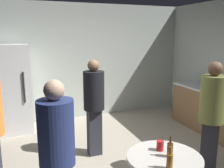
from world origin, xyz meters
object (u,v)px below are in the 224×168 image
at_px(foreground_table, 164,165).
at_px(person_in_olive_shirt, 212,111).
at_px(beer_bottle_amber, 170,161).
at_px(person_in_black_shirt, 94,101).
at_px(refrigerator, 13,89).
at_px(kettle, 214,87).
at_px(plastic_cup_red, 160,146).
at_px(beer_bottle_brown, 170,149).
at_px(wine_bottle_on_counter, 223,87).
at_px(person_in_navy_shirt, 57,150).

distance_m(foreground_table, person_in_olive_shirt, 1.21).
bearing_deg(beer_bottle_amber, person_in_black_shirt, 95.34).
height_order(beer_bottle_amber, person_in_black_shirt, person_in_black_shirt).
xyz_separation_m(refrigerator, kettle, (3.75, -1.53, 0.07)).
distance_m(plastic_cup_red, person_in_black_shirt, 1.57).
bearing_deg(beer_bottle_amber, plastic_cup_red, 71.44).
xyz_separation_m(beer_bottle_brown, person_in_black_shirt, (-0.32, 1.69, 0.12)).
bearing_deg(plastic_cup_red, beer_bottle_amber, -108.56).
bearing_deg(beer_bottle_brown, wine_bottle_on_counter, 34.13).
height_order(kettle, person_in_navy_shirt, person_in_navy_shirt).
bearing_deg(wine_bottle_on_counter, kettle, 93.24).
xyz_separation_m(person_in_olive_shirt, person_in_navy_shirt, (-2.15, -0.33, -0.03)).
bearing_deg(beer_bottle_amber, refrigerator, 112.45).
bearing_deg(kettle, foreground_table, -142.83).
distance_m(kettle, beer_bottle_amber, 3.02).
distance_m(beer_bottle_amber, person_in_navy_shirt, 1.07).
bearing_deg(wine_bottle_on_counter, person_in_navy_shirt, -158.49).
relative_size(beer_bottle_brown, plastic_cup_red, 2.09).
xyz_separation_m(beer_bottle_amber, beer_bottle_brown, (0.14, 0.20, 0.00)).
height_order(refrigerator, beer_bottle_amber, refrigerator).
relative_size(beer_bottle_amber, beer_bottle_brown, 1.00).
bearing_deg(plastic_cup_red, person_in_navy_shirt, 179.28).
bearing_deg(foreground_table, beer_bottle_amber, -111.44).
relative_size(refrigerator, foreground_table, 2.25).
distance_m(kettle, person_in_black_shirt, 2.50).
xyz_separation_m(person_in_navy_shirt, person_in_black_shirt, (0.82, 1.52, 0.00)).
height_order(plastic_cup_red, person_in_navy_shirt, person_in_navy_shirt).
relative_size(plastic_cup_red, person_in_navy_shirt, 0.07).
relative_size(kettle, person_in_navy_shirt, 0.15).
bearing_deg(beer_bottle_brown, kettle, 38.21).
height_order(refrigerator, person_in_navy_shirt, refrigerator).
bearing_deg(refrigerator, plastic_cup_red, -63.40).
bearing_deg(beer_bottle_amber, kettle, 39.57).
bearing_deg(kettle, plastic_cup_red, -144.70).
relative_size(kettle, wine_bottle_on_counter, 0.79).
xyz_separation_m(refrigerator, beer_bottle_brown, (1.57, -3.25, -0.08)).
height_order(plastic_cup_red, person_in_black_shirt, person_in_black_shirt).
height_order(person_in_olive_shirt, person_in_navy_shirt, person_in_olive_shirt).
bearing_deg(person_in_black_shirt, kettle, 89.77).
bearing_deg(beer_bottle_amber, person_in_navy_shirt, 159.43).
xyz_separation_m(beer_bottle_brown, person_in_navy_shirt, (-1.14, 0.17, 0.12)).
bearing_deg(person_in_olive_shirt, plastic_cup_red, -30.30).
bearing_deg(refrigerator, person_in_olive_shirt, -46.84).
relative_size(foreground_table, beer_bottle_brown, 3.48).
relative_size(foreground_table, person_in_black_shirt, 0.50).
xyz_separation_m(refrigerator, wine_bottle_on_counter, (3.76, -1.76, 0.12)).
xyz_separation_m(foreground_table, person_in_navy_shirt, (-1.09, 0.15, 0.31)).
height_order(refrigerator, plastic_cup_red, refrigerator).
xyz_separation_m(plastic_cup_red, person_in_navy_shirt, (-1.12, 0.01, 0.15)).
bearing_deg(plastic_cup_red, foreground_table, -103.58).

